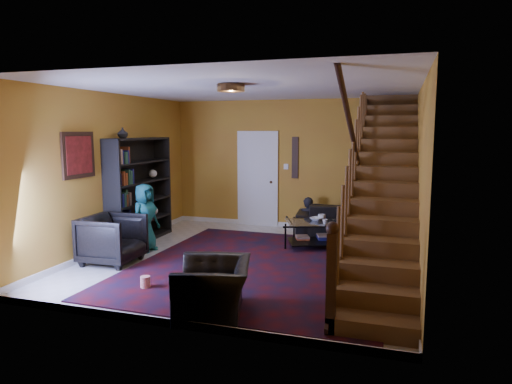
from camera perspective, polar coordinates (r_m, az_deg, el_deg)
floor at (r=7.67m, az=-0.87°, el=-8.49°), size 5.50×5.50×0.00m
room at (r=9.33m, az=-6.07°, el=-5.28°), size 5.50×5.50×5.50m
staircase at (r=7.03m, az=15.76°, el=1.36°), size 0.95×5.02×3.18m
bookshelf at (r=9.02m, az=-14.29°, el=-0.01°), size 0.35×1.80×2.00m
door at (r=10.23m, az=0.22°, el=1.47°), size 0.82×0.05×2.05m
framed_picture at (r=7.82m, az=-21.32°, el=4.32°), size 0.04×0.74×0.74m
wall_hanging at (r=9.98m, az=4.91°, el=4.30°), size 0.14×0.03×0.90m
ceiling_fixture at (r=6.64m, az=-3.15°, el=12.87°), size 0.40×0.40×0.10m
rug at (r=7.30m, az=0.86°, el=-9.25°), size 3.97×4.52×0.02m
sofa at (r=9.50m, az=12.15°, el=-3.40°), size 2.39×1.14×0.67m
armchair_left at (r=7.75m, az=-17.50°, el=-5.66°), size 0.89×0.86×0.79m
armchair_right at (r=5.47m, az=-5.36°, el=-11.88°), size 1.07×1.16×0.62m
person_adult_a at (r=9.72m, az=6.49°, el=-4.13°), size 0.44×0.30×1.21m
person_adult_b at (r=9.57m, az=12.24°, el=-3.96°), size 0.68×0.53×1.37m
person_child at (r=8.34m, az=-13.71°, el=-3.12°), size 0.48×0.65×1.21m
coffee_table at (r=8.44m, az=8.34°, el=-5.05°), size 1.48×1.17×0.49m
cup_a at (r=8.56m, az=8.21°, el=-3.11°), size 0.16×0.16×0.11m
cup_b at (r=8.19m, az=8.62°, el=-3.69°), size 0.11×0.11×0.08m
bowl at (r=8.49m, az=7.58°, el=-3.36°), size 0.29×0.29×0.06m
vase at (r=8.52m, az=-16.33°, el=7.10°), size 0.18×0.18×0.19m
popcorn_bucket at (r=6.50m, az=-13.67°, el=-10.86°), size 0.16×0.16×0.15m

